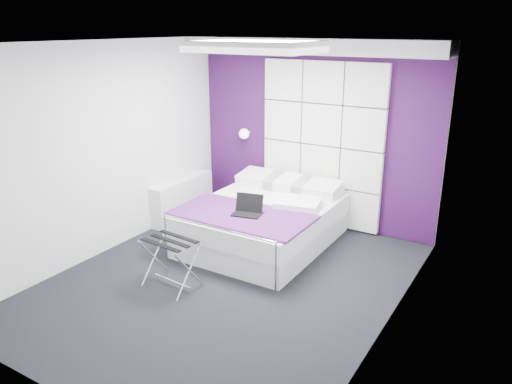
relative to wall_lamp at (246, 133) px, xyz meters
The scene contains 15 objects.
floor 2.61m from the wall_lamp, 62.99° to the right, with size 4.40×4.40×0.00m, color black.
ceiling 2.69m from the wall_lamp, 62.99° to the right, with size 4.40×4.40×0.00m, color white.
wall_back 1.06m from the wall_lamp, ahead, with size 3.60×3.60×0.00m, color silver.
wall_left 2.19m from the wall_lamp, 110.01° to the right, with size 4.40×4.40×0.00m, color silver.
wall_right 3.52m from the wall_lamp, 35.86° to the right, with size 4.40×4.40×0.00m, color silver.
accent_wall 1.06m from the wall_lamp, ahead, with size 3.58×0.02×2.58m, color #340E3D.
soffit 1.66m from the wall_lamp, ahead, with size 3.58×0.50×0.20m, color white.
headboard 1.20m from the wall_lamp, ahead, with size 1.80×0.08×2.30m, color white, non-canonical shape.
skylight 2.24m from the wall_lamp, 54.28° to the right, with size 1.36×0.86×0.12m, color white, non-canonical shape.
wall_lamp is the anchor object (origin of this frame).
radiator 1.35m from the wall_lamp, 130.10° to the right, with size 0.22×1.20×0.60m, color white.
bed 1.57m from the wall_lamp, 47.62° to the right, with size 1.70×2.05×0.72m.
nightstand 0.78m from the wall_lamp, ahead, with size 0.43×0.33×0.05m, color white.
luggage_rack 2.70m from the wall_lamp, 76.60° to the right, with size 0.56×0.41×0.55m.
laptop 1.78m from the wall_lamp, 56.33° to the right, with size 0.34×0.24×0.25m.
Camera 1 is at (2.89, -4.14, 2.76)m, focal length 35.00 mm.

